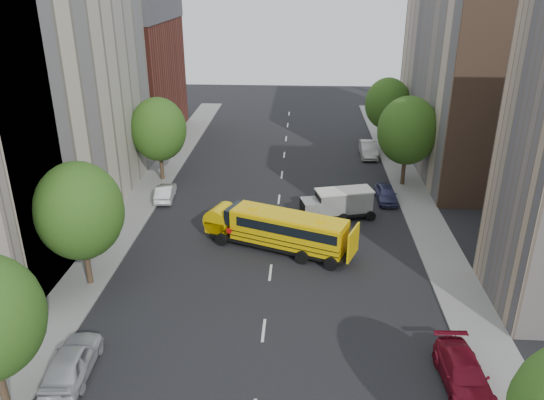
# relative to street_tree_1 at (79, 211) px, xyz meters

# --- Properties ---
(ground) EXTENTS (120.00, 120.00, 0.00)m
(ground) POSITION_rel_street_tree_1_xyz_m (11.00, 4.00, -4.95)
(ground) COLOR black
(ground) RESTS_ON ground
(sidewalk_left) EXTENTS (3.00, 80.00, 0.12)m
(sidewalk_left) POSITION_rel_street_tree_1_xyz_m (-0.50, 9.00, -4.89)
(sidewalk_left) COLOR slate
(sidewalk_left) RESTS_ON ground
(sidewalk_right) EXTENTS (3.00, 80.00, 0.12)m
(sidewalk_right) POSITION_rel_street_tree_1_xyz_m (22.50, 9.00, -4.89)
(sidewalk_right) COLOR slate
(sidewalk_right) RESTS_ON ground
(lane_markings) EXTENTS (0.15, 64.00, 0.01)m
(lane_markings) POSITION_rel_street_tree_1_xyz_m (11.00, 14.00, -4.95)
(lane_markings) COLOR silver
(lane_markings) RESTS_ON ground
(building_left_cream) EXTENTS (10.00, 26.00, 20.00)m
(building_left_cream) POSITION_rel_street_tree_1_xyz_m (-7.00, 10.00, 5.05)
(building_left_cream) COLOR beige
(building_left_cream) RESTS_ON ground
(building_left_redbrick) EXTENTS (10.00, 15.00, 13.00)m
(building_left_redbrick) POSITION_rel_street_tree_1_xyz_m (-7.00, 32.00, 1.55)
(building_left_redbrick) COLOR maroon
(building_left_redbrick) RESTS_ON ground
(building_right_far) EXTENTS (10.00, 22.00, 18.00)m
(building_right_far) POSITION_rel_street_tree_1_xyz_m (29.00, 24.00, 4.05)
(building_right_far) COLOR #BBA591
(building_right_far) RESTS_ON ground
(building_right_sidewall) EXTENTS (10.10, 0.30, 18.00)m
(building_right_sidewall) POSITION_rel_street_tree_1_xyz_m (29.00, 13.00, 4.05)
(building_right_sidewall) COLOR brown
(building_right_sidewall) RESTS_ON ground
(street_tree_1) EXTENTS (5.12, 5.12, 7.90)m
(street_tree_1) POSITION_rel_street_tree_1_xyz_m (0.00, 0.00, 0.00)
(street_tree_1) COLOR #38281C
(street_tree_1) RESTS_ON ground
(street_tree_2) EXTENTS (4.99, 4.99, 7.71)m
(street_tree_2) POSITION_rel_street_tree_1_xyz_m (0.00, 18.00, -0.12)
(street_tree_2) COLOR #38281C
(street_tree_2) RESTS_ON ground
(street_tree_4) EXTENTS (5.25, 5.25, 8.10)m
(street_tree_4) POSITION_rel_street_tree_1_xyz_m (22.00, 18.00, 0.12)
(street_tree_4) COLOR #38281C
(street_tree_4) RESTS_ON ground
(street_tree_5) EXTENTS (4.86, 4.86, 7.51)m
(street_tree_5) POSITION_rel_street_tree_1_xyz_m (22.00, 30.00, -0.25)
(street_tree_5) COLOR #38281C
(street_tree_5) RESTS_ON ground
(school_bus) EXTENTS (10.01, 5.74, 2.79)m
(school_bus) POSITION_rel_street_tree_1_xyz_m (11.33, 5.28, -3.39)
(school_bus) COLOR black
(school_bus) RESTS_ON ground
(safari_truck) EXTENTS (5.73, 3.24, 2.32)m
(safari_truck) POSITION_rel_street_tree_1_xyz_m (15.77, 10.57, -3.72)
(safari_truck) COLOR black
(safari_truck) RESTS_ON ground
(parked_car_0) EXTENTS (2.13, 4.74, 1.58)m
(parked_car_0) POSITION_rel_street_tree_1_xyz_m (2.20, -7.92, -4.16)
(parked_car_0) COLOR #B9B9C0
(parked_car_0) RESTS_ON ground
(parked_car_1) EXTENTS (1.71, 3.99, 1.28)m
(parked_car_1) POSITION_rel_street_tree_1_xyz_m (1.40, 13.48, -4.31)
(parked_car_1) COLOR silver
(parked_car_1) RESTS_ON ground
(parked_car_3) EXTENTS (2.16, 4.89, 1.40)m
(parked_car_3) POSITION_rel_street_tree_1_xyz_m (20.51, -7.62, -4.25)
(parked_car_3) COLOR maroon
(parked_car_3) RESTS_ON ground
(parked_car_4) EXTENTS (1.70, 3.97, 1.34)m
(parked_car_4) POSITION_rel_street_tree_1_xyz_m (19.99, 14.17, -4.28)
(parked_car_4) COLOR #373761
(parked_car_4) RESTS_ON ground
(parked_car_5) EXTENTS (1.67, 4.70, 1.55)m
(parked_car_5) POSITION_rel_street_tree_1_xyz_m (19.80, 26.12, -4.18)
(parked_car_5) COLOR #9B9C97
(parked_car_5) RESTS_ON ground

